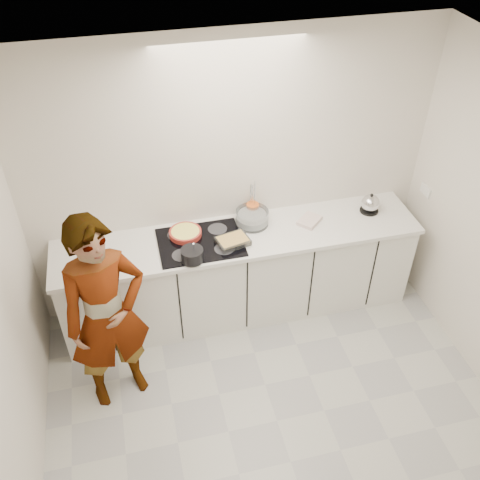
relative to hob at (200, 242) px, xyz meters
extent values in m
cube|color=beige|center=(0.35, -1.26, -0.92)|extent=(3.60, 3.20, 0.00)
cube|color=white|center=(0.35, -1.26, 1.68)|extent=(3.60, 3.20, 0.00)
cube|color=silver|center=(0.35, 0.34, 0.38)|extent=(3.60, 0.00, 2.60)
cube|color=white|center=(2.14, 0.07, 0.15)|extent=(0.02, 0.15, 0.09)
cube|color=white|center=(0.35, 0.02, -0.48)|extent=(3.20, 0.58, 0.87)
cube|color=white|center=(0.35, 0.02, -0.03)|extent=(3.24, 0.64, 0.04)
cube|color=black|center=(0.00, 0.00, 0.00)|extent=(0.72, 0.54, 0.01)
cylinder|color=#AC2E24|center=(-0.11, 0.12, 0.03)|extent=(0.32, 0.32, 0.05)
cylinder|color=#FFF267|center=(-0.11, 0.12, 0.05)|extent=(0.28, 0.28, 0.01)
cylinder|color=black|center=(-0.10, -0.22, 0.06)|extent=(0.25, 0.25, 0.10)
cylinder|color=silver|center=(-0.08, -0.20, 0.11)|extent=(0.02, 0.08, 0.16)
cube|color=silver|center=(0.27, -0.09, 0.03)|extent=(0.31, 0.25, 0.05)
cube|color=#EBC86B|center=(0.27, -0.09, 0.05)|extent=(0.27, 0.22, 0.02)
cylinder|color=silver|center=(0.50, 0.16, 0.06)|extent=(0.35, 0.35, 0.14)
cylinder|color=white|center=(0.50, 0.16, 0.04)|extent=(0.29, 0.29, 0.06)
cube|color=white|center=(1.01, 0.06, 0.01)|extent=(0.26, 0.26, 0.03)
cylinder|color=black|center=(1.60, 0.09, 0.00)|extent=(0.23, 0.23, 0.02)
sphere|color=silver|center=(1.60, 0.09, 0.08)|extent=(0.22, 0.22, 0.17)
sphere|color=black|center=(1.60, 0.09, 0.17)|extent=(0.04, 0.04, 0.03)
cylinder|color=orange|center=(0.53, 0.26, 0.06)|extent=(0.14, 0.14, 0.14)
imported|color=white|center=(-0.83, -0.65, -0.04)|extent=(0.74, 0.59, 1.76)
camera|label=1|loc=(-0.51, -3.54, 2.90)|focal=40.00mm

